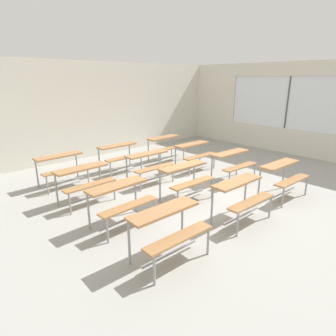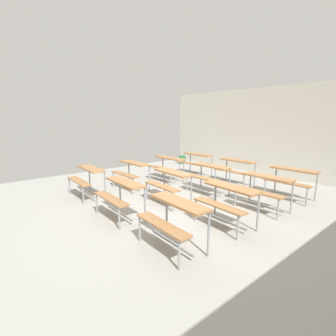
% 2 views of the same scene
% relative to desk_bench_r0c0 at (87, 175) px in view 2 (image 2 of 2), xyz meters
% --- Properties ---
extents(ground, '(10.00, 9.00, 0.05)m').
position_rel_desk_bench_r0c0_xyz_m(ground, '(2.09, 1.38, -0.59)').
color(ground, '#9E9E99').
extents(wall_back, '(10.00, 0.12, 3.00)m').
position_rel_desk_bench_r0c0_xyz_m(wall_back, '(2.09, 5.88, 0.94)').
color(wall_back, silver).
rests_on(wall_back, ground).
extents(desk_bench_r0c0, '(1.11, 0.61, 0.74)m').
position_rel_desk_bench_r0c0_xyz_m(desk_bench_r0c0, '(0.00, 0.00, 0.00)').
color(desk_bench_r0c0, '#A87547').
rests_on(desk_bench_r0c0, ground).
extents(desk_bench_r0c1, '(1.11, 0.61, 0.74)m').
position_rel_desk_bench_r0c0_xyz_m(desk_bench_r0c1, '(1.73, -0.02, 0.00)').
color(desk_bench_r0c1, '#A87547').
rests_on(desk_bench_r0c1, ground).
extents(desk_bench_r0c2, '(1.12, 0.63, 0.74)m').
position_rel_desk_bench_r0c0_xyz_m(desk_bench_r0c2, '(3.32, -0.00, 0.00)').
color(desk_bench_r0c2, '#A87547').
rests_on(desk_bench_r0c2, ground).
extents(desk_bench_r1c0, '(1.12, 0.64, 0.74)m').
position_rel_desk_bench_r0c0_xyz_m(desk_bench_r1c0, '(0.05, 1.26, 0.00)').
color(desk_bench_r1c0, '#A87547').
rests_on(desk_bench_r1c0, ground).
extents(desk_bench_r1c1, '(1.12, 0.62, 0.74)m').
position_rel_desk_bench_r0c0_xyz_m(desk_bench_r1c1, '(1.66, 1.30, 0.00)').
color(desk_bench_r1c1, '#A87547').
rests_on(desk_bench_r1c1, ground).
extents(desk_bench_r1c2, '(1.13, 0.64, 0.74)m').
position_rel_desk_bench_r0c0_xyz_m(desk_bench_r1c2, '(3.33, 1.29, 0.00)').
color(desk_bench_r1c2, '#A87547').
rests_on(desk_bench_r1c2, ground).
extents(desk_bench_r2c0, '(1.12, 0.63, 0.74)m').
position_rel_desk_bench_r0c0_xyz_m(desk_bench_r2c0, '(0.03, 2.59, 0.00)').
color(desk_bench_r2c0, '#A87547').
rests_on(desk_bench_r2c0, ground).
extents(desk_bench_r2c1, '(1.11, 0.61, 0.74)m').
position_rel_desk_bench_r0c0_xyz_m(desk_bench_r2c1, '(1.73, 2.60, 0.00)').
color(desk_bench_r2c1, '#A87547').
rests_on(desk_bench_r2c1, ground).
extents(desk_bench_r2c2, '(1.11, 0.61, 0.74)m').
position_rel_desk_bench_r0c0_xyz_m(desk_bench_r2c2, '(3.33, 2.59, 0.00)').
color(desk_bench_r2c2, '#A87547').
rests_on(desk_bench_r2c2, ground).
extents(desk_bench_r3c0, '(1.12, 0.63, 0.74)m').
position_rel_desk_bench_r0c0_xyz_m(desk_bench_r3c0, '(0.07, 3.85, 0.00)').
color(desk_bench_r3c0, '#A87547').
rests_on(desk_bench_r3c0, ground).
extents(desk_bench_r3c1, '(1.11, 0.61, 0.74)m').
position_rel_desk_bench_r0c0_xyz_m(desk_bench_r3c1, '(1.69, 3.86, 0.00)').
color(desk_bench_r3c1, '#A87547').
rests_on(desk_bench_r3c1, ground).
extents(desk_bench_r3c2, '(1.12, 0.62, 0.74)m').
position_rel_desk_bench_r0c0_xyz_m(desk_bench_r3c2, '(3.35, 3.82, 0.00)').
color(desk_bench_r3c2, '#A87547').
rests_on(desk_bench_r3c2, ground).
extents(trash_bin, '(0.30, 0.30, 0.35)m').
position_rel_desk_bench_r0c0_xyz_m(trash_bin, '(-1.86, 5.01, -0.39)').
color(trash_bin, '#2D6B38').
rests_on(trash_bin, ground).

